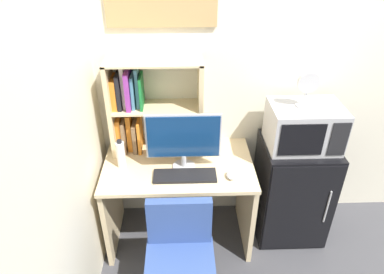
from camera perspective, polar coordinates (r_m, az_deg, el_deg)
The scene contains 11 objects.
wall_back at distance 2.96m, azimuth 26.11°, elevation 9.43°, with size 6.40×0.04×2.60m, color silver.
desk at distance 2.73m, azimuth -2.15°, elevation -8.41°, with size 1.10×0.67×0.75m.
hutch_bookshelf at distance 2.59m, azimuth -8.23°, elevation 5.11°, with size 0.68×0.26×0.72m.
monitor at distance 2.40m, azimuth -1.41°, elevation -0.30°, with size 0.52×0.16×0.43m.
keyboard at distance 2.45m, azimuth -1.17°, elevation -6.36°, with size 0.44×0.15×0.02m, color black.
computer_mouse at distance 2.45m, azimuth 6.42°, elevation -6.23°, with size 0.07×0.09×0.04m, color silver.
water_bottle at distance 2.54m, azimuth -11.57°, elevation -2.79°, with size 0.06×0.06×0.23m.
mini_fridge at distance 2.96m, azimuth 16.01°, elevation -8.22°, with size 0.54×0.51×0.86m.
microwave at distance 2.63m, azimuth 17.87°, elevation 1.68°, with size 0.51×0.37×0.32m.
desk_fan at distance 2.49m, azimuth 18.40°, elevation 7.73°, with size 0.15×0.11×0.26m.
desk_chair at distance 2.40m, azimuth -1.93°, elevation -20.89°, with size 0.50×0.50×0.82m.
Camera 1 is at (-0.97, -2.41, 2.28)m, focal length 32.57 mm.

